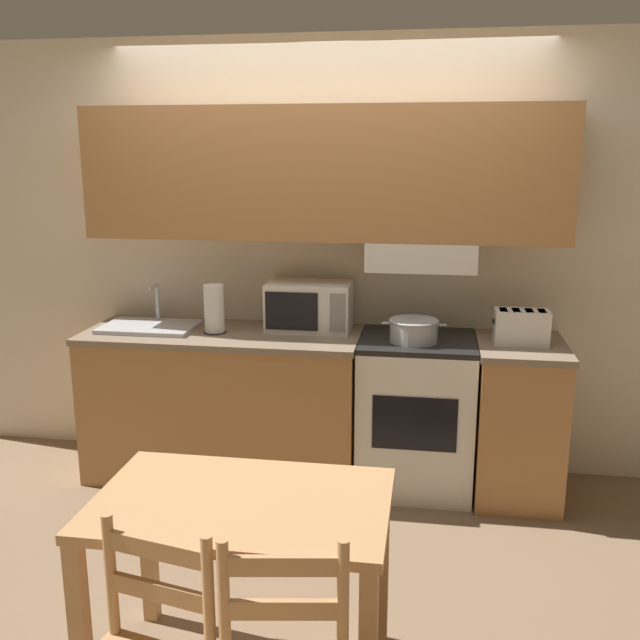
% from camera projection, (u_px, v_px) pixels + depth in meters
% --- Properties ---
extents(ground_plane, '(16.00, 16.00, 0.00)m').
position_uv_depth(ground_plane, '(326.00, 457.00, 4.55)').
color(ground_plane, '#7F664C').
extents(wall_back, '(5.11, 0.38, 2.55)m').
position_uv_depth(wall_back, '(327.00, 219.00, 4.13)').
color(wall_back, silver).
rests_on(wall_back, ground_plane).
extents(lower_counter_main, '(1.60, 0.64, 0.88)m').
position_uv_depth(lower_counter_main, '(225.00, 403.00, 4.23)').
color(lower_counter_main, '#B27A47').
rests_on(lower_counter_main, ground_plane).
extents(lower_counter_right_stub, '(0.48, 0.64, 0.88)m').
position_uv_depth(lower_counter_right_stub, '(517.00, 419.00, 3.98)').
color(lower_counter_right_stub, '#B27A47').
rests_on(lower_counter_right_stub, ground_plane).
extents(stove_range, '(0.64, 0.59, 0.88)m').
position_uv_depth(stove_range, '(416.00, 413.00, 4.08)').
color(stove_range, white).
rests_on(stove_range, ground_plane).
extents(cooking_pot, '(0.35, 0.27, 0.13)m').
position_uv_depth(cooking_pot, '(414.00, 330.00, 3.90)').
color(cooking_pot, '#B7BABF').
rests_on(cooking_pot, stove_range).
extents(microwave, '(0.49, 0.30, 0.28)m').
position_uv_depth(microwave, '(309.00, 306.00, 4.15)').
color(microwave, white).
rests_on(microwave, lower_counter_main).
extents(toaster, '(0.30, 0.16, 0.19)m').
position_uv_depth(toaster, '(521.00, 327.00, 3.84)').
color(toaster, white).
rests_on(toaster, lower_counter_right_stub).
extents(sink_basin, '(0.54, 0.37, 0.25)m').
position_uv_depth(sink_basin, '(150.00, 326.00, 4.19)').
color(sink_basin, '#B7BABF').
rests_on(sink_basin, lower_counter_main).
extents(paper_towel_roll, '(0.13, 0.13, 0.28)m').
position_uv_depth(paper_towel_roll, '(214.00, 309.00, 4.08)').
color(paper_towel_roll, black).
rests_on(paper_towel_roll, lower_counter_main).
extents(dining_table, '(1.03, 0.65, 0.73)m').
position_uv_depth(dining_table, '(241.00, 529.00, 2.49)').
color(dining_table, tan).
rests_on(dining_table, ground_plane).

